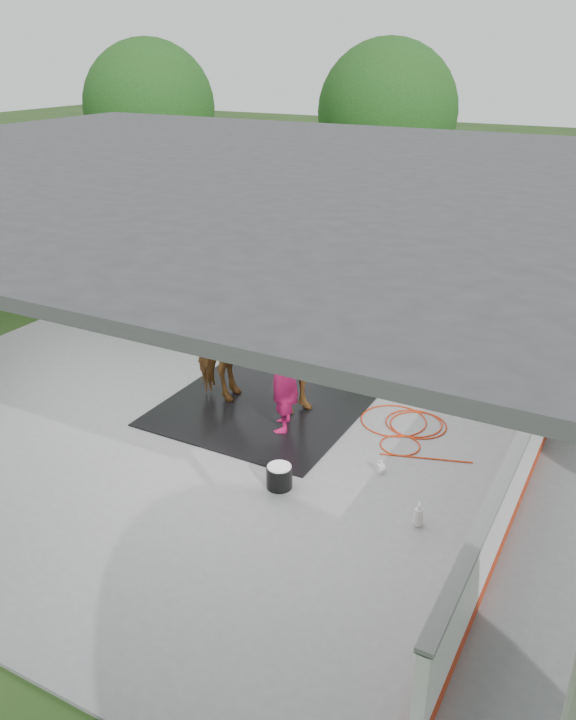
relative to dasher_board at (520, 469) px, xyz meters
The scene contains 12 objects.
ground 4.64m from the dasher_board, behind, with size 100.00×100.00×0.00m, color #1E3814.
concrete_slab 4.63m from the dasher_board, behind, with size 12.00×10.00×0.05m, color slate.
pavilion_structure 5.70m from the dasher_board, behind, with size 12.60×10.60×4.05m.
dasher_board is the anchor object (origin of this frame).
tree_belt 5.43m from the dasher_board, 168.18° to the left, with size 28.00×28.00×5.80m.
rubber_mat 4.34m from the dasher_board, behind, with size 3.10×2.90×0.02m, color black.
horse 4.33m from the dasher_board, behind, with size 1.10×2.42×2.04m, color brown.
handler 3.66m from the dasher_board, behind, with size 0.70×0.46×1.93m, color #AF124D.
wash_bucket 3.12m from the dasher_board, 158.96° to the right, with size 0.35×0.35×0.33m.
soap_bottle_a 1.46m from the dasher_board, 133.72° to the right, with size 0.13×0.13×0.33m, color silver.
soap_bottle_b 1.87m from the dasher_board, behind, with size 0.09×0.09×0.20m, color #338CD8.
hose_coil 2.39m from the dasher_board, 146.44° to the left, with size 1.97×1.58×0.02m.
Camera 1 is at (5.59, -8.07, 5.50)m, focal length 35.00 mm.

